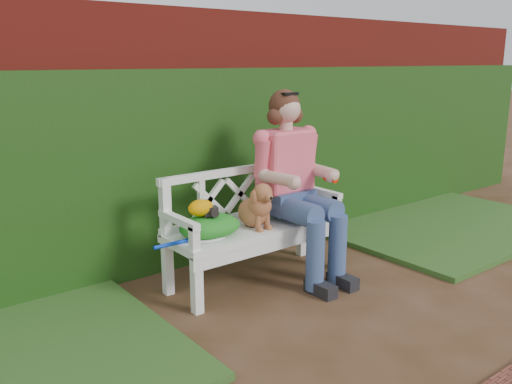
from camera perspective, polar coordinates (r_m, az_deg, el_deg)
ground at (r=3.97m, az=10.23°, el=-12.99°), size 60.00×60.00×0.00m
brick_wall at (r=5.05m, az=-5.56°, el=6.04°), size 10.00×0.30×2.20m
ivy_hedge at (r=4.91m, az=-4.10°, el=2.89°), size 10.00×0.18×1.70m
grass_right at (r=6.27m, az=18.81°, el=-3.19°), size 2.60×2.00×0.05m
garden_bench at (r=4.45m, az=0.00°, el=-6.40°), size 1.58×0.61×0.48m
seated_woman at (r=4.48m, az=3.56°, el=1.12°), size 0.89×1.05×1.59m
dog at (r=4.25m, az=-0.06°, el=-1.30°), size 0.26×0.35×0.38m
tennis_racket at (r=4.04m, az=-5.65°, el=-4.71°), size 0.67×0.44×0.03m
green_bag at (r=4.08m, az=-4.88°, el=-3.53°), size 0.59×0.53×0.17m
camera_item at (r=4.02m, az=-4.82°, el=-2.03°), size 0.12×0.11×0.07m
baseball_glove at (r=4.02m, az=-5.84°, el=-1.67°), size 0.24×0.21×0.12m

